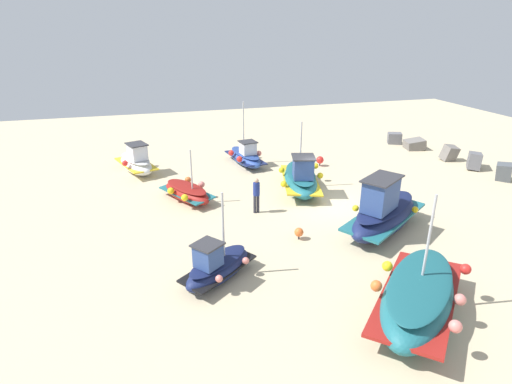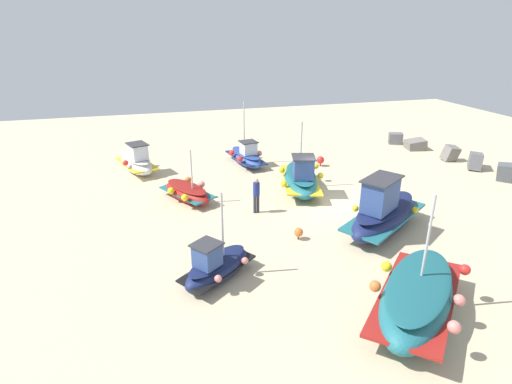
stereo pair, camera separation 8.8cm
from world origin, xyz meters
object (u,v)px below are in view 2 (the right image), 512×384
Objects in this scene: mooring_buoy_0 at (320,160)px; fishing_boat_5 at (187,192)px; fishing_boat_2 at (384,213)px; fishing_boat_1 at (137,162)px; fishing_boat_4 at (417,297)px; person_walking at (256,193)px; fishing_boat_3 at (217,266)px; fishing_boat_6 at (246,156)px; fishing_boat_0 at (301,178)px; mooring_buoy_1 at (299,232)px.

fishing_boat_5 is at bearing -69.51° from mooring_buoy_0.
fishing_boat_1 is at bearing -81.38° from fishing_boat_2.
person_walking is at bearing -117.92° from fishing_boat_4.
fishing_boat_2 is 7.83m from fishing_boat_3.
fishing_boat_6 reaches higher than person_walking.
fishing_boat_1 is 1.11× the size of fishing_boat_5.
fishing_boat_4 is 1.42× the size of fishing_boat_5.
fishing_boat_0 reaches higher than fishing_boat_5.
fishing_boat_0 is at bearing -137.20° from fishing_boat_4.
fishing_boat_6 is at bearing -146.44° from fishing_boat_0.
fishing_boat_3 reaches higher than mooring_buoy_1.
fishing_boat_1 is 11.48m from mooring_buoy_0.
fishing_boat_1 is at bearing -3.74° from fishing_boat_5.
fishing_boat_6 is at bearing -11.62° from person_walking.
fishing_boat_2 is (5.56, 1.65, 0.18)m from fishing_boat_0.
fishing_boat_3 is at bearing 149.48° from person_walking.
mooring_buoy_0 is (-5.77, 5.87, -0.61)m from person_walking.
fishing_boat_1 is at bearing 34.01° from person_walking.
mooring_buoy_0 is at bearing 151.11° from mooring_buoy_1.
fishing_boat_5 is (-0.29, -6.13, -0.25)m from fishing_boat_0.
fishing_boat_6 is at bearing -110.06° from mooring_buoy_0.
fishing_boat_0 is 4.56m from mooring_buoy_0.
fishing_boat_2 reaches higher than fishing_boat_1.
person_walking is at bearing -69.51° from fishing_boat_2.
person_walking is 8.25m from mooring_buoy_0.
fishing_boat_3 is (1.72, -7.63, -0.33)m from fishing_boat_2.
person_walking is (-5.12, 2.88, 0.46)m from fishing_boat_3.
fishing_boat_0 is 1.42× the size of fishing_boat_5.
person_walking is (7.41, -1.36, 0.47)m from fishing_boat_6.
fishing_boat_4 reaches higher than fishing_boat_0.
fishing_boat_0 is at bearing 157.94° from mooring_buoy_1.
fishing_boat_4 is at bearing 6.77° from fishing_boat_1.
fishing_boat_1 is at bearing -116.73° from fishing_boat_3.
person_walking is (2.44, 3.03, 0.56)m from fishing_boat_5.
fishing_boat_4 is 1.26× the size of fishing_boat_6.
fishing_boat_5 is at bearing 49.91° from person_walking.
fishing_boat_0 is 5.54m from fishing_boat_6.
fishing_boat_6 is at bearing 68.02° from fishing_boat_1.
mooring_buoy_1 is (10.50, -0.39, -0.21)m from fishing_boat_6.
fishing_boat_5 reaches higher than mooring_buoy_0.
fishing_boat_2 is at bearing -6.91° from mooring_buoy_0.
fishing_boat_5 is at bearing -77.46° from fishing_boat_0.
person_walking is 3.32× the size of mooring_buoy_1.
fishing_boat_1 is 6.82m from fishing_boat_6.
mooring_buoy_0 is at bearing 60.50° from fishing_boat_6.
fishing_boat_6 is 7.55m from person_walking.
person_walking is (-3.40, -4.75, 0.13)m from fishing_boat_2.
fishing_boat_0 is 6.15m from fishing_boat_5.
fishing_boat_6 is (0.30, 6.81, -0.10)m from fishing_boat_1.
fishing_boat_1 reaches higher than person_walking.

